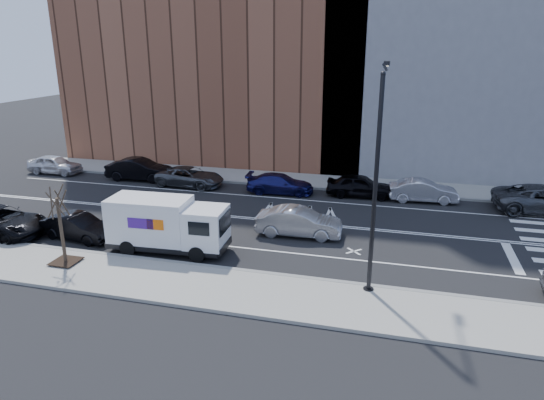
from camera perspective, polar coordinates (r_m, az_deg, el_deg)
The scene contains 19 objects.
ground at distance 28.97m, azimuth -1.64°, elevation -2.25°, with size 120.00×120.00×0.00m, color black.
sidewalk_near at distance 21.36m, azimuth -8.38°, elevation -9.97°, with size 44.00×3.60×0.15m, color gray.
sidewalk_far at distance 37.06m, azimuth 2.17°, elevation 2.42°, with size 44.00×3.60×0.15m, color gray.
curb_near at distance 22.84m, azimuth -6.62°, elevation -7.93°, with size 44.00×0.25×0.17m, color gray.
curb_far at distance 35.37m, azimuth 1.54°, elevation 1.68°, with size 44.00×0.25×0.17m, color gray.
road_markings at distance 28.97m, azimuth -1.64°, elevation -2.25°, with size 40.00×8.60×0.01m, color white, non-canonical shape.
bldg_brick at distance 44.53m, azimuth -6.29°, elevation 19.16°, with size 26.00×10.00×22.00m, color brown.
bldg_concrete at distance 41.99m, azimuth 22.06°, elevation 20.85°, with size 20.00×10.00×26.00m, color slate.
streetlight at distance 19.79m, azimuth 12.23°, elevation 3.11°, with size 0.44×4.02×9.34m.
street_tree at distance 24.53m, azimuth -23.44°, elevation -4.02°, with size 1.20×1.20×3.75m.
fedex_van at distance 24.68m, azimuth -12.27°, elevation -2.79°, with size 6.09×2.37×2.74m.
far_parked_a at distance 42.66m, azimuth -24.19°, elevation 3.84°, with size 1.76×4.36×1.49m, color silver.
far_parked_b at distance 38.39m, azimuth -15.32°, elevation 3.49°, with size 1.74×5.00×1.65m, color black.
far_parked_c at distance 35.96m, azimuth -9.65°, elevation 2.71°, with size 2.31×5.02×1.39m, color #484A4F.
far_parked_d at distance 33.77m, azimuth 0.95°, elevation 1.93°, with size 1.90×4.68×1.36m, color navy.
far_parked_e at distance 33.52m, azimuth 10.32°, elevation 1.68°, with size 1.82×4.52×1.54m, color black.
far_parked_f at distance 33.49m, azimuth 17.36°, elevation 1.04°, with size 1.54×4.42×1.45m, color silver.
driving_sedan at distance 26.33m, azimuth 3.19°, elevation -2.61°, with size 1.62×4.65×1.53m, color #A7A7AC.
near_parked_rear_a at distance 27.86m, azimuth -21.82°, elevation -2.95°, with size 1.44×4.13×1.36m, color black.
Camera 1 is at (7.70, -26.06, 10.03)m, focal length 32.00 mm.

